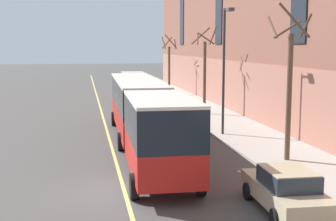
{
  "coord_description": "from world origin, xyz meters",
  "views": [
    {
      "loc": [
        -1.27,
        -17.86,
        5.71
      ],
      "look_at": [
        3.74,
        9.67,
        1.8
      ],
      "focal_mm": 50.0,
      "sensor_mm": 36.0,
      "label": 1
    }
  ],
  "objects_px": {
    "parked_car_white_2": "(151,95)",
    "street_lamp": "(225,59)",
    "street_tree_far_uptown": "(205,70)",
    "fire_hydrant": "(181,105)",
    "street_tree_mid_block": "(289,84)",
    "parked_car_champagne_3": "(286,190)",
    "street_tree_far_downtown": "(169,65)",
    "city_bus": "(143,111)"
  },
  "relations": [
    {
      "from": "parked_car_white_2",
      "to": "street_lamp",
      "type": "xyz_separation_m",
      "value": [
        1.9,
        -18.46,
        4.07
      ]
    },
    {
      "from": "street_tree_far_uptown",
      "to": "fire_hydrant",
      "type": "height_order",
      "value": "street_tree_far_uptown"
    },
    {
      "from": "street_tree_mid_block",
      "to": "fire_hydrant",
      "type": "distance_m",
      "value": 19.61
    },
    {
      "from": "fire_hydrant",
      "to": "parked_car_champagne_3",
      "type": "bearing_deg",
      "value": -93.93
    },
    {
      "from": "street_lamp",
      "to": "fire_hydrant",
      "type": "relative_size",
      "value": 10.82
    },
    {
      "from": "parked_car_white_2",
      "to": "fire_hydrant",
      "type": "bearing_deg",
      "value": -73.36
    },
    {
      "from": "parked_car_white_2",
      "to": "street_tree_far_uptown",
      "type": "bearing_deg",
      "value": -72.09
    },
    {
      "from": "parked_car_white_2",
      "to": "street_tree_far_downtown",
      "type": "xyz_separation_m",
      "value": [
        3.02,
        6.49,
        2.75
      ]
    },
    {
      "from": "city_bus",
      "to": "parked_car_white_2",
      "type": "height_order",
      "value": "city_bus"
    },
    {
      "from": "street_tree_mid_block",
      "to": "street_tree_far_downtown",
      "type": "height_order",
      "value": "street_tree_mid_block"
    },
    {
      "from": "city_bus",
      "to": "fire_hydrant",
      "type": "bearing_deg",
      "value": 70.41
    },
    {
      "from": "street_lamp",
      "to": "street_tree_far_uptown",
      "type": "bearing_deg",
      "value": 82.96
    },
    {
      "from": "street_lamp",
      "to": "fire_hydrant",
      "type": "distance_m",
      "value": 13.16
    },
    {
      "from": "street_tree_mid_block",
      "to": "parked_car_champagne_3",
      "type": "bearing_deg",
      "value": -114.72
    },
    {
      "from": "city_bus",
      "to": "fire_hydrant",
      "type": "distance_m",
      "value": 15.95
    },
    {
      "from": "parked_car_white_2",
      "to": "street_tree_mid_block",
      "type": "xyz_separation_m",
      "value": [
        3.0,
        -25.31,
        3.1
      ]
    },
    {
      "from": "street_lamp",
      "to": "fire_hydrant",
      "type": "xyz_separation_m",
      "value": [
        -0.1,
        12.42,
        -4.35
      ]
    },
    {
      "from": "parked_car_champagne_3",
      "to": "fire_hydrant",
      "type": "relative_size",
      "value": 6.34
    },
    {
      "from": "city_bus",
      "to": "street_tree_mid_block",
      "type": "bearing_deg",
      "value": -33.57
    },
    {
      "from": "parked_car_champagne_3",
      "to": "street_lamp",
      "type": "relative_size",
      "value": 0.59
    },
    {
      "from": "street_tree_mid_block",
      "to": "fire_hydrant",
      "type": "bearing_deg",
      "value": 93.55
    },
    {
      "from": "street_lamp",
      "to": "parked_car_white_2",
      "type": "bearing_deg",
      "value": 95.89
    },
    {
      "from": "street_tree_far_uptown",
      "to": "fire_hydrant",
      "type": "xyz_separation_m",
      "value": [
        -1.22,
        3.33,
        -3.23
      ]
    },
    {
      "from": "city_bus",
      "to": "street_tree_far_downtown",
      "type": "height_order",
      "value": "street_tree_far_downtown"
    },
    {
      "from": "parked_car_champagne_3",
      "to": "parked_car_white_2",
      "type": "bearing_deg",
      "value": 90.07
    },
    {
      "from": "street_tree_far_uptown",
      "to": "street_tree_mid_block",
      "type": "bearing_deg",
      "value": -90.1
    },
    {
      "from": "city_bus",
      "to": "fire_hydrant",
      "type": "xyz_separation_m",
      "value": [
        5.32,
        14.95,
        -1.61
      ]
    },
    {
      "from": "street_tree_far_uptown",
      "to": "street_tree_far_downtown",
      "type": "relative_size",
      "value": 1.04
    },
    {
      "from": "street_lamp",
      "to": "parked_car_champagne_3",
      "type": "bearing_deg",
      "value": -97.99
    },
    {
      "from": "city_bus",
      "to": "street_lamp",
      "type": "xyz_separation_m",
      "value": [
        5.42,
        2.53,
        2.74
      ]
    },
    {
      "from": "street_tree_far_uptown",
      "to": "street_tree_far_downtown",
      "type": "distance_m",
      "value": 15.86
    },
    {
      "from": "parked_car_champagne_3",
      "to": "street_tree_far_uptown",
      "type": "distance_m",
      "value": 22.77
    },
    {
      "from": "city_bus",
      "to": "parked_car_champagne_3",
      "type": "height_order",
      "value": "city_bus"
    },
    {
      "from": "parked_car_champagne_3",
      "to": "fire_hydrant",
      "type": "xyz_separation_m",
      "value": [
        1.76,
        25.71,
        -0.29
      ]
    },
    {
      "from": "street_tree_far_downtown",
      "to": "city_bus",
      "type": "bearing_deg",
      "value": -103.39
    },
    {
      "from": "parked_car_white_2",
      "to": "street_tree_far_uptown",
      "type": "height_order",
      "value": "street_tree_far_uptown"
    },
    {
      "from": "street_tree_mid_block",
      "to": "street_lamp",
      "type": "height_order",
      "value": "street_lamp"
    },
    {
      "from": "parked_car_champagne_3",
      "to": "street_lamp",
      "type": "bearing_deg",
      "value": 82.01
    },
    {
      "from": "street_tree_far_downtown",
      "to": "street_tree_far_uptown",
      "type": "bearing_deg",
      "value": -89.98
    },
    {
      "from": "parked_car_champagne_3",
      "to": "street_tree_mid_block",
      "type": "height_order",
      "value": "street_tree_mid_block"
    },
    {
      "from": "fire_hydrant",
      "to": "street_tree_far_downtown",
      "type": "bearing_deg",
      "value": 84.45
    },
    {
      "from": "parked_car_white_2",
      "to": "street_lamp",
      "type": "relative_size",
      "value": 0.55
    }
  ]
}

